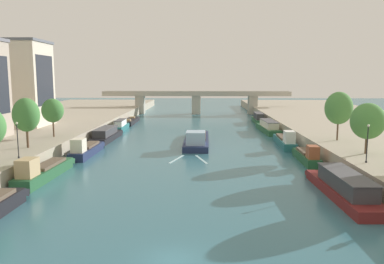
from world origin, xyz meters
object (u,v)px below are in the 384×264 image
Objects in this scene: bridge_far at (196,99)px; barge_midriver at (197,139)px; moored_boat_left_far at (106,135)px; lamppost_left_bank at (18,138)px; moored_boat_left_end at (86,149)px; moored_boat_left_downstream at (131,121)px; moored_boat_right_far at (307,156)px; moored_boat_left_gap_after at (121,126)px; tree_left_second at (53,111)px; lamppost_right_bank at (367,142)px; moored_boat_right_near at (258,119)px; moored_boat_right_end at (344,187)px; tree_left_distant at (26,115)px; moored_boat_left_upstream at (43,171)px; moored_boat_right_upstream at (268,127)px; tree_right_end_of_row at (368,121)px; moored_boat_right_lone at (285,141)px; tree_right_past_mid at (339,108)px.

barge_midriver is at bearing -89.10° from bridge_far.
lamppost_left_bank is (-3.40, -28.12, 3.77)m from moored_boat_left_far.
moored_boat_left_end is 2.83× the size of lamppost_left_bank.
moored_boat_right_far is (33.35, -45.98, 0.34)m from moored_boat_left_downstream.
moored_boat_left_gap_after is at bearing -112.24° from bridge_far.
moored_boat_right_far is at bearing -44.32° from moored_boat_left_gap_after.
tree_left_second reaches higher than lamppost_right_bank.
moored_boat_right_near is 68.08m from lamppost_left_bank.
tree_left_second reaches higher than moored_boat_left_downstream.
moored_boat_right_end is 40.30m from tree_left_distant.
moored_boat_left_gap_after is (0.32, 42.27, 0.04)m from moored_boat_left_upstream.
moored_boat_left_end is 0.77× the size of moored_boat_right_upstream.
moored_boat_left_upstream is 4.85m from lamppost_left_bank.
moored_boat_right_lone is at bearing 107.77° from tree_right_end_of_row.
moored_boat_left_gap_after is at bearing 135.46° from tree_right_end_of_row.
moored_boat_right_lone is 0.22× the size of bridge_far.
moored_boat_left_gap_after is at bearing 133.80° from barge_midriver.
barge_midriver is 37.05m from moored_boat_right_near.
moored_boat_left_upstream is at bearing -89.98° from moored_boat_left_downstream.
moored_boat_left_far is 37.72m from moored_boat_right_far.
tree_left_distant is at bearing -95.78° from moored_boat_left_downstream.
moored_boat_left_end is at bearing -179.07° from tree_right_past_mid.
lamppost_right_bank is at bearing -52.76° from barge_midriver.
moored_boat_left_end is 8.71m from tree_left_second.
moored_boat_right_end is at bearing -129.99° from lamppost_right_bank.
moored_boat_right_end is (32.23, -34.58, 0.07)m from moored_boat_left_far.
tree_right_past_mid is (5.71, 4.54, 6.41)m from moored_boat_right_far.
tree_left_second is at bearing 156.95° from lamppost_right_bank.
lamppost_left_bank is (-36.32, -9.70, 3.91)m from moored_boat_right_far.
moored_boat_right_far is 38.87m from tree_left_distant.
moored_boat_left_upstream is 1.81× the size of tree_right_past_mid.
moored_boat_right_lone reaches higher than barge_midriver.
tree_right_end_of_row is 5.94m from lamppost_right_bank.
tree_right_past_mid reaches higher than lamppost_right_bank.
moored_boat_left_end is at bearing -25.26° from tree_left_second.
moored_boat_left_upstream is 3.08× the size of lamppost_right_bank.
tree_right_end_of_row is at bearing -80.76° from moored_boat_right_upstream.
barge_midriver reaches higher than moored_boat_right_far.
tree_left_distant is at bearing 168.84° from lamppost_right_bank.
lamppost_left_bank is at bearing -103.51° from bridge_far.
moored_boat_right_near is at bearing 97.45° from tree_right_past_mid.
moored_boat_left_end is 28.32m from moored_boat_left_gap_after.
moored_boat_left_far is 45.94m from tree_right_end_of_row.
lamppost_left_bank reaches higher than moored_boat_left_downstream.
moored_boat_left_gap_after is 58.20m from moored_boat_right_end.
moored_boat_left_downstream is (-0.88, 42.06, -0.39)m from moored_boat_left_end.
barge_midriver is at bearing 127.24° from lamppost_right_bank.
moored_boat_left_end is 54.57m from moored_boat_right_near.
tree_right_end_of_row reaches higher than moored_boat_left_upstream.
lamppost_left_bank is (-36.10, -40.19, 3.70)m from moored_boat_right_upstream.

